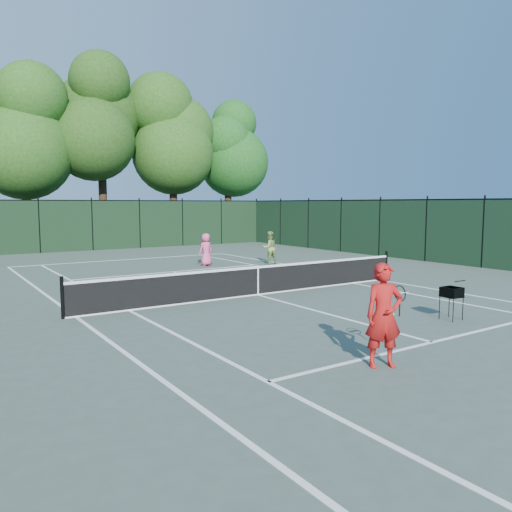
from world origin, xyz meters
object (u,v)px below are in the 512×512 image
loose_ball_near_cart (393,314)px  loose_ball_midcourt (386,329)px  player_green (269,248)px  ball_hopper (452,293)px  coach (384,315)px  player_pink (206,250)px

loose_ball_near_cart → loose_ball_midcourt: size_ratio=1.00×
player_green → ball_hopper: bearing=81.9°
coach → player_green: coach is taller
player_green → loose_ball_midcourt: bearing=72.2°
loose_ball_near_cart → player_pink: bearing=85.6°
player_green → ball_hopper: 12.05m
player_pink → ball_hopper: (-0.07, -12.80, -0.07)m
ball_hopper → loose_ball_near_cart: size_ratio=11.87×
coach → loose_ball_midcourt: bearing=65.3°
player_green → loose_ball_near_cart: size_ratio=22.71×
player_pink → loose_ball_midcourt: player_pink is taller
coach → loose_ball_midcourt: (1.96, 1.66, -0.88)m
coach → player_pink: bearing=98.7°
player_pink → loose_ball_near_cart: 11.78m
player_pink → coach: bearing=61.4°
coach → player_pink: (4.15, 14.31, -0.17)m
coach → loose_ball_near_cart: (3.26, 2.59, -0.88)m
ball_hopper → loose_ball_midcourt: 2.23m
player_green → loose_ball_midcourt: 12.60m
player_pink → loose_ball_near_cart: (-0.90, -11.72, -0.71)m
coach → loose_ball_midcourt: coach is taller
ball_hopper → loose_ball_near_cart: ball_hopper is taller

